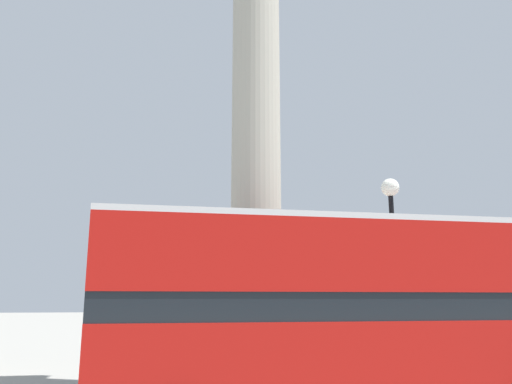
% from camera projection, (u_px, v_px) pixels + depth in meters
% --- Properties ---
extents(monument_column, '(6.32, 6.32, 20.26)m').
position_uv_depth(monument_column, '(256.00, 224.00, 15.57)').
color(monument_column, '#A39E8E').
rests_on(monument_column, ground_plane).
extents(bus_b, '(10.21, 3.04, 4.34)m').
position_uv_depth(bus_b, '(339.00, 311.00, 10.69)').
color(bus_b, '#B7140F').
rests_on(bus_b, ground_plane).
extents(street_lamp, '(0.52, 0.52, 6.06)m').
position_uv_depth(street_lamp, '(394.00, 253.00, 13.95)').
color(street_lamp, black).
rests_on(street_lamp, ground_plane).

